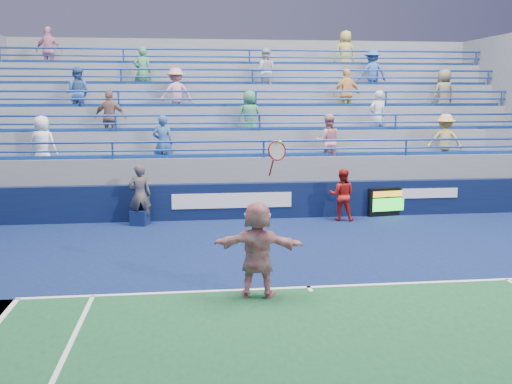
{
  "coord_description": "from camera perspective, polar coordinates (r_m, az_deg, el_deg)",
  "views": [
    {
      "loc": [
        -2.28,
        -10.44,
        3.7
      ],
      "look_at": [
        -0.74,
        2.5,
        1.5
      ],
      "focal_mm": 40.0,
      "sensor_mm": 36.0,
      "label": 1
    }
  ],
  "objects": [
    {
      "name": "ground",
      "position": [
        11.31,
        5.28,
        -9.56
      ],
      "size": [
        120.0,
        120.0,
        0.0
      ],
      "primitive_type": "plane",
      "color": "#333538"
    },
    {
      "name": "judge_chair",
      "position": [
        16.84,
        -11.53,
        -2.4
      ],
      "size": [
        0.57,
        0.58,
        0.81
      ],
      "color": "#0E1C43",
      "rests_on": "ground"
    },
    {
      "name": "tennis_player",
      "position": [
        10.55,
        0.17,
        -5.72
      ],
      "size": [
        1.76,
        0.88,
        2.92
      ],
      "color": "silver",
      "rests_on": "ground"
    },
    {
      "name": "serve_speed_board",
      "position": [
        18.17,
        13.04,
        -0.98
      ],
      "size": [
        1.29,
        0.34,
        0.89
      ],
      "color": "black",
      "rests_on": "ground"
    },
    {
      "name": "ball_girl",
      "position": [
        17.2,
        8.59,
        -0.3
      ],
      "size": [
        0.89,
        0.78,
        1.56
      ],
      "primitive_type": "imported",
      "rotation": [
        0.0,
        0.0,
        2.86
      ],
      "color": "#AD1913",
      "rests_on": "ground"
    },
    {
      "name": "line_judge",
      "position": [
        16.68,
        -11.55,
        -0.31
      ],
      "size": [
        0.72,
        0.54,
        1.78
      ],
      "primitive_type": "imported",
      "rotation": [
        0.0,
        0.0,
        3.32
      ],
      "color": "#121533",
      "rests_on": "ground"
    },
    {
      "name": "sponsor_wall",
      "position": [
        17.38,
        0.86,
        -0.86
      ],
      "size": [
        18.0,
        0.32,
        1.1
      ],
      "color": "#091432",
      "rests_on": "ground"
    },
    {
      "name": "bleacher_stand",
      "position": [
        20.94,
        -0.51,
        3.69
      ],
      "size": [
        18.0,
        5.62,
        6.13
      ],
      "color": "slate",
      "rests_on": "ground"
    }
  ]
}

